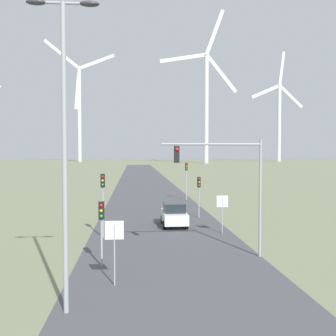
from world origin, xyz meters
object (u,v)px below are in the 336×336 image
stop_sign_far (222,207)px  traffic_light_post_mid_left (103,191)px  car_approaching (174,214)px  traffic_light_post_near_right (199,188)px  stop_sign_near (114,240)px  traffic_light_post_near_left (101,219)px  streetlamp (64,124)px  traffic_light_mast_overhead (227,173)px  wind_turbine_right (279,114)px  traffic_light_post_mid_right (186,173)px  wind_turbine_center (206,97)px  wind_turbine_left (79,104)px

stop_sign_far → traffic_light_post_mid_left: bearing=-176.2°
traffic_light_post_mid_left → car_approaching: traffic_light_post_mid_left is taller
stop_sign_far → traffic_light_post_near_right: 6.99m
stop_sign_near → traffic_light_post_near_left: traffic_light_post_near_left is taller
streetlamp → traffic_light_post_mid_left: (0.35, 12.37, -3.62)m
streetlamp → traffic_light_post_near_right: bearing=67.8°
streetlamp → traffic_light_post_mid_left: size_ratio=2.57×
streetlamp → stop_sign_far: (8.63, 12.92, -4.88)m
streetlamp → traffic_light_post_near_left: bearing=81.9°
streetlamp → stop_sign_near: size_ratio=3.93×
traffic_light_mast_overhead → wind_turbine_right: bearing=68.6°
traffic_light_post_near_left → traffic_light_post_near_right: (7.31, 14.21, 0.20)m
traffic_light_post_near_right → wind_turbine_right: size_ratio=0.05×
traffic_light_post_near_left → wind_turbine_right: 227.09m
stop_sign_near → traffic_light_post_mid_left: traffic_light_post_mid_left is taller
streetlamp → stop_sign_near: 5.75m
traffic_light_post_mid_right → traffic_light_mast_overhead: bearing=-92.7°
traffic_light_post_near_right → car_approaching: traffic_light_post_near_right is taller
stop_sign_near → traffic_light_post_near_left: 3.04m
traffic_light_post_mid_right → stop_sign_far: bearing=-90.1°
stop_sign_far → wind_turbine_center: size_ratio=0.03×
traffic_light_post_near_right → traffic_light_post_mid_left: size_ratio=0.83×
traffic_light_post_near_left → traffic_light_post_mid_left: size_ratio=0.76×
stop_sign_far → traffic_light_post_mid_left: (-8.28, -0.54, 1.26)m
stop_sign_far → wind_turbine_right: bearing=68.3°
traffic_light_mast_overhead → wind_turbine_right: (81.03, 206.78, 23.38)m
traffic_light_post_near_right → wind_turbine_right: 211.25m
traffic_light_post_mid_left → traffic_light_mast_overhead: bearing=-38.2°
traffic_light_post_mid_right → traffic_light_mast_overhead: traffic_light_mast_overhead is taller
traffic_light_post_near_right → traffic_light_post_mid_left: bearing=-136.1°
streetlamp → stop_sign_far: 16.28m
stop_sign_far → wind_turbine_right: 217.52m
wind_turbine_right → wind_turbine_center: bearing=-148.4°
stop_sign_far → wind_turbine_left: 212.94m
stop_sign_near → car_approaching: stop_sign_near is taller
traffic_light_post_near_right → traffic_light_mast_overhead: (-0.65, -13.07, 2.03)m
traffic_light_post_near_right → wind_turbine_center: 169.05m
wind_turbine_left → traffic_light_post_mid_right: bearing=-78.5°
stop_sign_far → traffic_light_post_near_left: traffic_light_post_near_left is taller
car_approaching → wind_turbine_center: (33.46, 167.05, 32.83)m
car_approaching → wind_turbine_left: bearing=99.7°
traffic_light_post_near_left → traffic_light_mast_overhead: bearing=9.7°
traffic_light_post_mid_left → traffic_light_mast_overhead: size_ratio=0.67×
stop_sign_near → car_approaching: 13.94m
traffic_light_post_mid_left → wind_turbine_center: wind_turbine_center is taller
traffic_light_post_near_left → wind_turbine_left: wind_turbine_left is taller
traffic_light_post_near_left → traffic_light_post_mid_right: (7.87, 26.67, 0.84)m
car_approaching → wind_turbine_right: size_ratio=0.06×
traffic_light_post_near_left → traffic_light_post_mid_right: bearing=73.6°
wind_turbine_right → stop_sign_far: bearing=-111.7°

